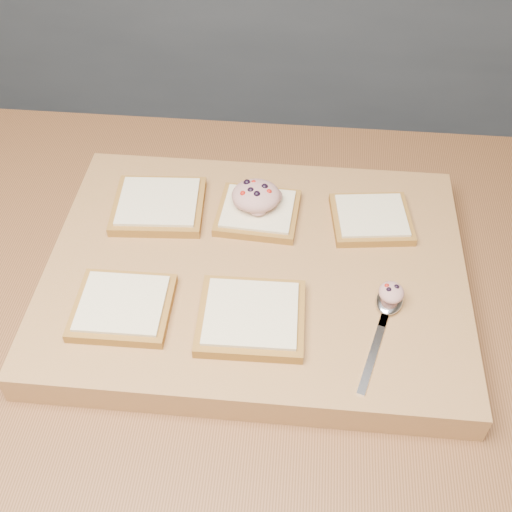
{
  "coord_description": "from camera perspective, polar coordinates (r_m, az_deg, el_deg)",
  "views": [
    {
      "loc": [
        0.11,
        -0.55,
        1.57
      ],
      "look_at": [
        0.05,
        0.02,
        0.96
      ],
      "focal_mm": 45.0,
      "sensor_mm": 36.0,
      "label": 1
    }
  ],
  "objects": [
    {
      "name": "bread_far_left",
      "position": [
        0.93,
        -8.65,
        4.5
      ],
      "size": [
        0.13,
        0.12,
        0.02
      ],
      "color": "olive",
      "rests_on": "cutting_board"
    },
    {
      "name": "back_counter",
      "position": [
        2.27,
        2.06,
        17.74
      ],
      "size": [
        3.6,
        0.62,
        0.94
      ],
      "color": "slate",
      "rests_on": "ground"
    },
    {
      "name": "bread_near_left",
      "position": [
        0.81,
        -11.76,
        -4.42
      ],
      "size": [
        0.12,
        0.11,
        0.02
      ],
      "color": "olive",
      "rests_on": "cutting_board"
    },
    {
      "name": "cutting_board",
      "position": [
        0.87,
        0.0,
        -1.56
      ],
      "size": [
        0.55,
        0.42,
        0.04
      ],
      "primitive_type": "cube",
      "color": "#A37346",
      "rests_on": "island_counter"
    },
    {
      "name": "bread_far_center",
      "position": [
        0.91,
        0.17,
        3.93
      ],
      "size": [
        0.12,
        0.11,
        0.02
      ],
      "color": "olive",
      "rests_on": "cutting_board"
    },
    {
      "name": "tuna_salad_dollop",
      "position": [
        0.9,
        -0.0,
        5.41
      ],
      "size": [
        0.07,
        0.07,
        0.03
      ],
      "color": "tan",
      "rests_on": "bread_far_center"
    },
    {
      "name": "spoon",
      "position": [
        0.81,
        11.59,
        -4.49
      ],
      "size": [
        0.07,
        0.17,
        0.01
      ],
      "color": "silver",
      "rests_on": "cutting_board"
    },
    {
      "name": "bread_far_right",
      "position": [
        0.91,
        10.21,
        3.31
      ],
      "size": [
        0.12,
        0.11,
        0.02
      ],
      "color": "olive",
      "rests_on": "cutting_board"
    },
    {
      "name": "island_counter",
      "position": [
        1.25,
        -2.71,
        -16.62
      ],
      "size": [
        2.0,
        0.8,
        0.9
      ],
      "color": "slate",
      "rests_on": "ground"
    },
    {
      "name": "spoon_salad",
      "position": [
        0.81,
        11.94,
        -3.16
      ],
      "size": [
        0.03,
        0.03,
        0.02
      ],
      "color": "tan",
      "rests_on": "spoon"
    },
    {
      "name": "bread_near_center",
      "position": [
        0.78,
        -0.42,
        -5.43
      ],
      "size": [
        0.13,
        0.12,
        0.02
      ],
      "color": "olive",
      "rests_on": "cutting_board"
    }
  ]
}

